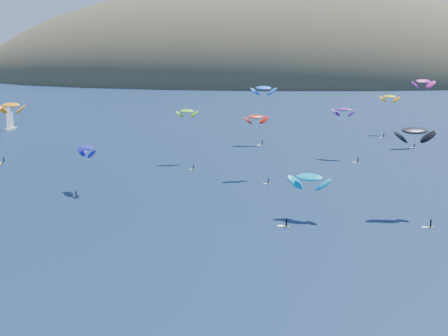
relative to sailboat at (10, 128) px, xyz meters
name	(u,v)px	position (x,y,z in m)	size (l,w,h in m)	color
island	(288,89)	(136.02, 363.21, -11.70)	(730.00, 300.00, 210.00)	#3D3526
sailboat	(10,128)	(0.00, 0.00, 0.00)	(9.73, 8.35, 11.76)	white
kitesurfer_1	(11,105)	(30.20, -68.06, 18.01)	(10.01, 9.12, 21.74)	gold
kitesurfer_3	(187,111)	(91.06, -68.41, 16.53)	(7.99, 14.11, 19.53)	gold
kitesurfer_4	(264,88)	(116.13, -28.54, 21.14)	(9.93, 7.33, 24.81)	gold
kitesurfer_5	(309,177)	(128.23, -132.29, 8.94)	(11.55, 11.65, 12.67)	gold
kitesurfer_6	(344,109)	(144.60, -55.74, 16.07)	(9.48, 12.21, 19.33)	gold
kitesurfer_7	(415,131)	(153.00, -126.62, 19.31)	(9.99, 13.91, 22.99)	gold
kitesurfer_8	(423,81)	(177.43, -28.85, 24.13)	(10.58, 9.57, 27.81)	gold
kitesurfer_9	(256,117)	(114.75, -90.00, 17.61)	(8.60, 11.08, 20.67)	gold
kitesurfer_10	(87,148)	(69.13, -110.99, 11.33)	(8.58, 11.34, 14.69)	gold
kitesurfer_11	(390,97)	(170.41, -0.23, 15.47)	(8.50, 11.68, 18.75)	gold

